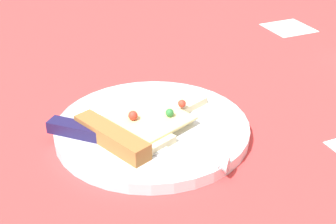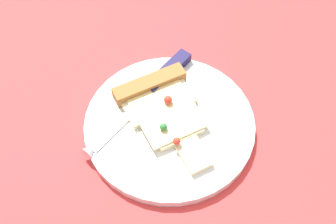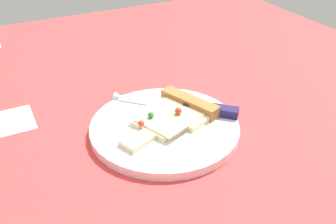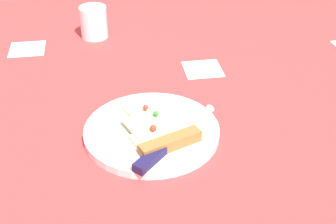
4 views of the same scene
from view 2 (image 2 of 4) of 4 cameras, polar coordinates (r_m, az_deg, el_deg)
ground_plane at (r=59.80cm, az=3.62°, el=-7.86°), size 148.29×148.29×3.00cm
plate at (r=60.68cm, az=0.24°, el=-1.76°), size 26.14×26.14×1.56cm
pizza_slice at (r=60.66cm, az=-0.89°, el=0.87°), size 19.05×14.38×2.56cm
knife at (r=62.79cm, az=-2.60°, el=3.20°), size 18.72×18.18×2.45cm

